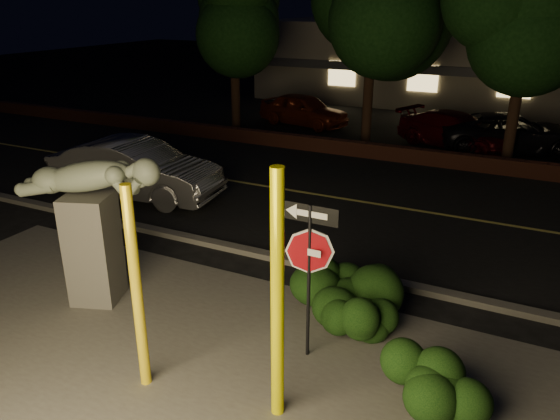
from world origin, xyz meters
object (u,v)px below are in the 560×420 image
(signpost, at_px, (309,252))
(parked_car_darkred, at_px, (456,130))
(parked_car_dark, at_px, (512,133))
(yellow_pole_left, at_px, (137,291))
(yellow_pole_right, at_px, (277,301))
(parked_car_red, at_px, (304,110))
(sculpture, at_px, (91,214))
(silver_sedan, at_px, (136,169))

(signpost, distance_m, parked_car_darkred, 13.79)
(parked_car_dark, bearing_deg, signpost, 156.17)
(yellow_pole_left, distance_m, signpost, 2.40)
(yellow_pole_right, height_order, parked_car_red, yellow_pole_right)
(yellow_pole_right, bearing_deg, signpost, 96.43)
(signpost, relative_size, sculpture, 0.92)
(signpost, xyz_separation_m, parked_car_dark, (1.66, 14.00, -1.06))
(sculpture, bearing_deg, yellow_pole_right, -36.09)
(sculpture, distance_m, parked_car_red, 15.11)
(signpost, relative_size, parked_car_darkred, 0.56)
(signpost, bearing_deg, parked_car_darkred, 91.75)
(parked_car_dark, bearing_deg, sculpture, 141.12)
(parked_car_dark, bearing_deg, silver_sedan, 120.60)
(yellow_pole_right, relative_size, silver_sedan, 0.71)
(yellow_pole_right, bearing_deg, yellow_pole_left, -171.14)
(parked_car_darkred, bearing_deg, parked_car_dark, -60.58)
(parked_car_red, distance_m, parked_car_dark, 8.34)
(signpost, height_order, parked_car_red, signpost)
(yellow_pole_right, distance_m, silver_sedan, 9.24)
(yellow_pole_left, bearing_deg, parked_car_dark, 77.57)
(signpost, distance_m, silver_sedan, 8.38)
(yellow_pole_left, xyz_separation_m, silver_sedan, (-5.24, 6.07, -0.70))
(signpost, xyz_separation_m, sculpture, (-3.99, -0.11, -0.10))
(yellow_pole_right, distance_m, parked_car_dark, 15.40)
(yellow_pole_right, bearing_deg, parked_car_dark, 84.33)
(signpost, xyz_separation_m, parked_car_red, (-6.64, 14.74, -1.06))
(sculpture, bearing_deg, silver_sedan, 103.44)
(yellow_pole_right, bearing_deg, sculpture, 163.92)
(silver_sedan, relative_size, parked_car_dark, 0.97)
(sculpture, bearing_deg, parked_car_dark, 48.15)
(silver_sedan, bearing_deg, yellow_pole_left, -144.49)
(silver_sedan, bearing_deg, yellow_pole_right, -134.17)
(parked_car_darkred, bearing_deg, sculpture, -173.87)
(yellow_pole_left, height_order, signpost, yellow_pole_left)
(yellow_pole_right, bearing_deg, parked_car_red, 112.94)
(silver_sedan, bearing_deg, sculpture, -151.83)
(sculpture, relative_size, parked_car_red, 0.67)
(yellow_pole_right, bearing_deg, parked_car_darkred, 91.24)
(sculpture, bearing_deg, signpost, -18.48)
(yellow_pole_left, bearing_deg, signpost, 42.01)
(yellow_pole_right, xyz_separation_m, parked_car_darkred, (-0.33, 15.04, -1.04))
(yellow_pole_left, distance_m, parked_car_red, 17.06)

